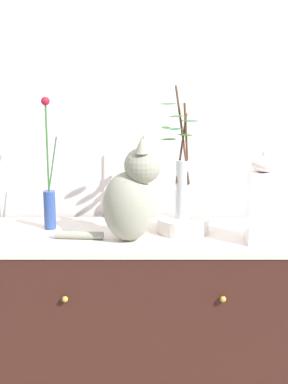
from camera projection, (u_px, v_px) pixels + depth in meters
The scene contains 7 objects.
wall_back at pixel (144, 114), 2.52m from camera, with size 4.40×0.08×2.60m, color silver.
sideboard at pixel (144, 324), 2.41m from camera, with size 1.38×0.51×0.83m.
cat_sitting at pixel (131, 196), 2.19m from camera, with size 0.43×0.20×0.43m.
vase_slim_green at pixel (49, 197), 2.36m from camera, with size 0.07×0.05×0.57m.
bowl_porcelain at pixel (183, 225), 2.34m from camera, with size 0.22×0.22×0.06m, color silver.
vase_glass_clear at pixel (183, 182), 2.29m from camera, with size 0.17×0.17×0.55m.
jar_lidded_porcelain at pixel (262, 201), 2.16m from camera, with size 0.11×0.11×0.37m.
Camera 1 is at (0.00, -2.22, 1.53)m, focal length 51.57 mm.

